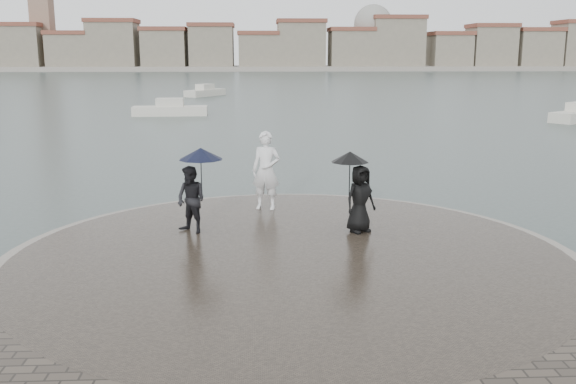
{
  "coord_description": "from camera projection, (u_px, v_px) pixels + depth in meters",
  "views": [
    {
      "loc": [
        -0.71,
        -9.66,
        4.6
      ],
      "look_at": [
        0.0,
        4.8,
        1.45
      ],
      "focal_mm": 40.0,
      "sensor_mm": 36.0,
      "label": 1
    }
  ],
  "objects": [
    {
      "name": "visitor_left",
      "position": [
        194.0,
        186.0,
        15.27
      ],
      "size": [
        1.28,
        1.11,
        2.04
      ],
      "color": "black",
      "rests_on": "quay_tip"
    },
    {
      "name": "ground",
      "position": [
        302.0,
        341.0,
        10.44
      ],
      "size": [
        400.0,
        400.0,
        0.0
      ],
      "primitive_type": "plane",
      "color": "#2B3835",
      "rests_on": "ground"
    },
    {
      "name": "statue",
      "position": [
        266.0,
        171.0,
        17.58
      ],
      "size": [
        0.9,
        0.71,
        2.16
      ],
      "primitive_type": "imported",
      "rotation": [
        0.0,
        0.0,
        -0.27
      ],
      "color": "white",
      "rests_on": "quay_tip"
    },
    {
      "name": "boats",
      "position": [
        297.0,
        104.0,
        53.78
      ],
      "size": [
        34.11,
        32.57,
        1.5
      ],
      "color": "beige",
      "rests_on": "ground"
    },
    {
      "name": "far_skyline",
      "position": [
        234.0,
        49.0,
        165.79
      ],
      "size": [
        260.0,
        20.0,
        37.0
      ],
      "color": "gray",
      "rests_on": "ground"
    },
    {
      "name": "kerb_ring",
      "position": [
        291.0,
        263.0,
        13.82
      ],
      "size": [
        12.5,
        12.5,
        0.32
      ],
      "primitive_type": "cylinder",
      "color": "gray",
      "rests_on": "ground"
    },
    {
      "name": "quay_tip",
      "position": [
        291.0,
        262.0,
        13.82
      ],
      "size": [
        11.9,
        11.9,
        0.36
      ],
      "primitive_type": "cylinder",
      "color": "#2D261E",
      "rests_on": "ground"
    },
    {
      "name": "visitor_right",
      "position": [
        358.0,
        189.0,
        15.33
      ],
      "size": [
        1.18,
        0.97,
        1.95
      ],
      "color": "black",
      "rests_on": "quay_tip"
    }
  ]
}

